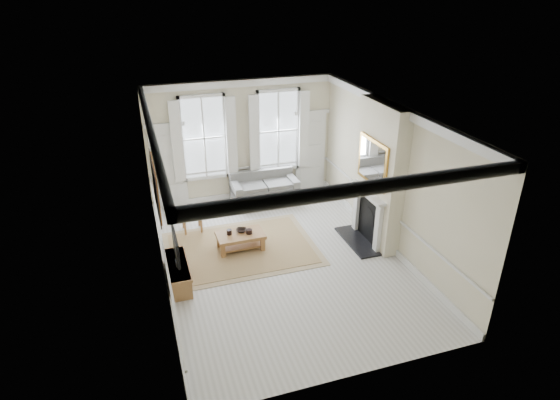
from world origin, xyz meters
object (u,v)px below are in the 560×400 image
object	(u,v)px
tv_stand	(178,273)
sofa	(264,189)
coffee_table	(240,237)
side_table	(191,214)

from	to	relation	value
tv_stand	sofa	bearing A→B (deg)	49.15
coffee_table	tv_stand	distance (m)	1.81
sofa	tv_stand	bearing A→B (deg)	-130.85
side_table	coffee_table	xyz separation A→B (m)	(0.95, -1.25, -0.14)
coffee_table	tv_stand	world-z (taller)	tv_stand
side_table	tv_stand	size ratio (longest dim) A/B	0.45
coffee_table	side_table	bearing A→B (deg)	126.52
side_table	coffee_table	bearing A→B (deg)	-52.62
sofa	tv_stand	world-z (taller)	sofa
sofa	tv_stand	distance (m)	4.31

